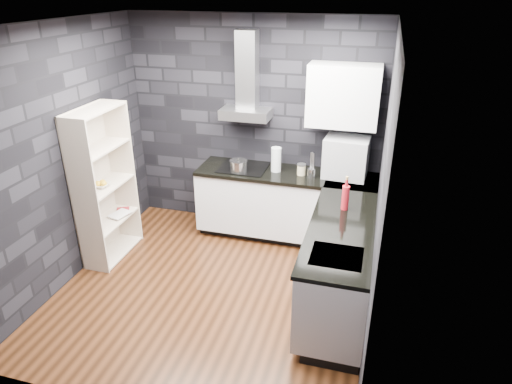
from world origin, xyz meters
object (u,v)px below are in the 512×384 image
at_px(utensil_crock, 311,173).
at_px(bookshelf, 105,186).
at_px(appliance_garage, 346,158).
at_px(fruit_bowl, 101,185).
at_px(glass_vase, 276,159).
at_px(storage_jar, 301,170).
at_px(red_bottle, 345,198).
at_px(pot, 239,166).

xyz_separation_m(utensil_crock, bookshelf, (-2.24, -0.86, -0.06)).
relative_size(appliance_garage, fruit_bowl, 2.62).
distance_m(utensil_crock, appliance_garage, 0.44).
bearing_deg(glass_vase, storage_jar, -6.25).
distance_m(utensil_crock, red_bottle, 0.85).
bearing_deg(storage_jar, bookshelf, -156.25).
relative_size(pot, storage_jar, 1.71).
height_order(storage_jar, appliance_garage, appliance_garage).
relative_size(glass_vase, red_bottle, 1.18).
height_order(storage_jar, fruit_bowl, storage_jar).
relative_size(utensil_crock, bookshelf, 0.06).
bearing_deg(fruit_bowl, glass_vase, 29.66).
bearing_deg(appliance_garage, red_bottle, -80.77).
bearing_deg(glass_vase, red_bottle, -41.76).
distance_m(glass_vase, fruit_bowl, 2.06).
xyz_separation_m(bookshelf, fruit_bowl, (0.00, -0.06, 0.04)).
relative_size(utensil_crock, appliance_garage, 0.23).
bearing_deg(storage_jar, glass_vase, 173.75).
relative_size(storage_jar, appliance_garage, 0.24).
xyz_separation_m(glass_vase, bookshelf, (-1.78, -0.96, -0.15)).
bearing_deg(utensil_crock, appliance_garage, 24.03).
xyz_separation_m(utensil_crock, appliance_garage, (0.38, 0.17, 0.17)).
distance_m(pot, red_bottle, 1.50).
height_order(utensil_crock, appliance_garage, appliance_garage).
distance_m(storage_jar, red_bottle, 0.98).
xyz_separation_m(utensil_crock, fruit_bowl, (-2.24, -0.92, -0.02)).
height_order(pot, appliance_garage, appliance_garage).
bearing_deg(fruit_bowl, utensil_crock, 22.29).
distance_m(storage_jar, appliance_garage, 0.54).
bearing_deg(utensil_crock, fruit_bowl, -157.71).
bearing_deg(appliance_garage, storage_jar, -164.83).
xyz_separation_m(glass_vase, fruit_bowl, (-1.78, -1.02, -0.11)).
xyz_separation_m(storage_jar, appliance_garage, (0.51, 0.10, 0.16)).
bearing_deg(pot, utensil_crock, 3.38).
relative_size(appliance_garage, bookshelf, 0.28).
height_order(glass_vase, storage_jar, glass_vase).
distance_m(red_bottle, fruit_bowl, 2.71).
height_order(red_bottle, fruit_bowl, red_bottle).
bearing_deg(appliance_garage, bookshelf, -154.79).
xyz_separation_m(glass_vase, storage_jar, (0.32, -0.04, -0.09)).
height_order(pot, utensil_crock, pot).
relative_size(pot, bookshelf, 0.12).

